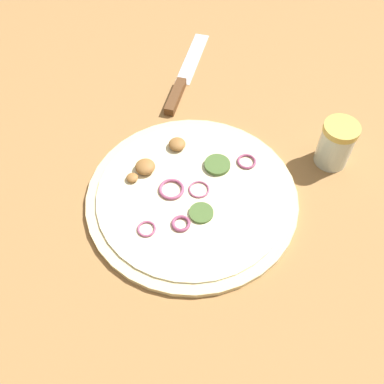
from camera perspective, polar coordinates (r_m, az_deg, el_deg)
ground_plane at (r=0.79m, az=-0.00°, el=-0.87°), size 3.00×3.00×0.00m
pizza at (r=0.78m, az=-0.08°, el=-0.44°), size 0.37×0.37×0.03m
knife at (r=0.98m, az=-1.43°, el=13.49°), size 0.20×0.23×0.02m
spice_jar at (r=0.85m, az=17.81°, el=5.85°), size 0.06×0.06×0.09m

